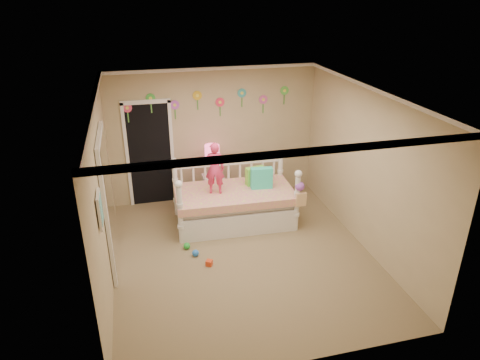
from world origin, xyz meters
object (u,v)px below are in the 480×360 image
object	(u,v)px
child	(215,168)
table_lamp	(212,156)
nightstand	(213,191)
daybed	(234,193)

from	to	relation	value
child	table_lamp	xyz separation A→B (m)	(0.10, 0.74, -0.05)
child	nightstand	size ratio (longest dim) A/B	1.43
nightstand	child	bearing A→B (deg)	-97.80
child	nightstand	world-z (taller)	child
child	nightstand	xyz separation A→B (m)	(0.10, 0.74, -0.78)
child	table_lamp	bearing A→B (deg)	-82.06
child	table_lamp	size ratio (longest dim) A/B	1.52
daybed	nightstand	size ratio (longest dim) A/B	3.29
nightstand	table_lamp	distance (m)	0.72
daybed	nightstand	bearing A→B (deg)	111.18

